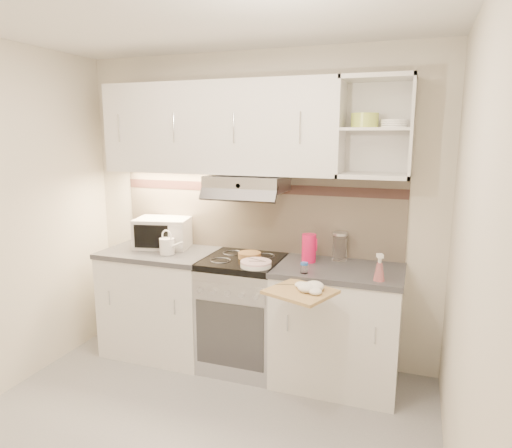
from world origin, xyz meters
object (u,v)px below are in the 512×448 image
Objects in this scene: electric_range at (244,312)px; watering_can at (168,245)px; pink_pitcher at (309,248)px; plate_stack at (256,264)px; spray_bottle at (379,269)px; cutting_board at (300,292)px; microwave at (163,233)px; glass_jar at (340,246)px.

watering_can is at bearing -172.53° from electric_range.
watering_can is 1.14m from pink_pitcher.
pink_pitcher reaches higher than electric_range.
plate_stack is 0.88m from spray_bottle.
cutting_board is at bearing -38.86° from plate_stack.
microwave reaches higher than pink_pitcher.
spray_bottle is 0.56m from cutting_board.
pink_pitcher reaches higher than plate_stack.
electric_range is 0.98m from microwave.
plate_stack is at bearing -164.07° from pink_pitcher.
electric_range is 0.53m from plate_stack.
pink_pitcher is at bearing 119.63° from cutting_board.
glass_jar reaches higher than spray_bottle.
spray_bottle is at bearing 55.64° from cutting_board.
plate_stack is 1.05× the size of glass_jar.
electric_range reaches higher than cutting_board.
pink_pitcher is at bearing -149.87° from glass_jar.
microwave is 1.31× the size of cutting_board.
cutting_board is (1.37, -0.64, -0.16)m from microwave.
plate_stack is at bearing -29.42° from microwave.
watering_can is at bearing -168.12° from glass_jar.
microwave is 2.54× the size of spray_bottle.
watering_can is 1.37m from glass_jar.
cutting_board is at bearing -103.31° from pink_pitcher.
spray_bottle is 0.52× the size of cutting_board.
microwave is at bearing -176.80° from glass_jar.
glass_jar is 0.74m from cutting_board.
electric_range is 2.34× the size of cutting_board.
electric_range is at bearing 160.06° from cutting_board.
spray_bottle is at bearing 6.67° from watering_can.
pink_pitcher is at bearing 8.70° from electric_range.
pink_pitcher reaches higher than watering_can.
microwave is at bearing 171.54° from electric_range.
cutting_board is (0.09, -0.60, -0.14)m from pink_pitcher.
plate_stack is 0.67m from glass_jar.
watering_can reaches higher than electric_range.
microwave reaches higher than cutting_board.
microwave is 1.00m from plate_stack.
microwave is at bearing 139.87° from watering_can.
glass_jar is at bearing 109.98° from spray_bottle.
cutting_board is at bearing -36.98° from microwave.
cutting_board is (0.42, -0.34, -0.05)m from plate_stack.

